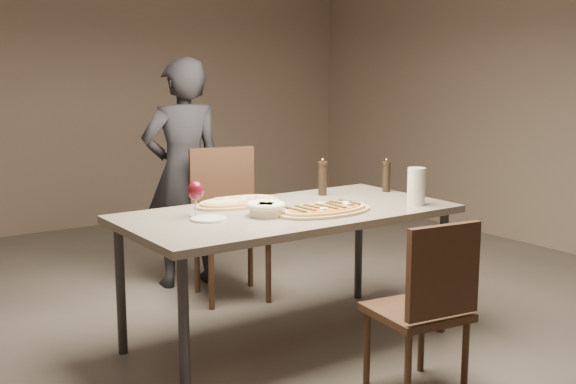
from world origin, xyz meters
TOP-DOWN VIEW (x-y plane):
  - room at (0.00, 0.00)m, footprint 7.00×7.00m
  - dining_table at (0.00, 0.00)m, footprint 1.80×0.90m
  - zucchini_pizza at (0.13, -0.17)m, footprint 0.56×0.31m
  - ham_pizza at (-0.15, 0.28)m, footprint 0.52×0.29m
  - bread_basket at (-0.18, -0.06)m, footprint 0.20×0.20m
  - oil_dish at (-0.14, -0.04)m, footprint 0.14×0.14m
  - pepper_mill_left at (0.83, 0.13)m, footprint 0.05×0.05m
  - pepper_mill_right at (0.43, 0.26)m, footprint 0.06×0.06m
  - carafe at (0.68, -0.28)m, footprint 0.10×0.10m
  - wine_glass at (-0.49, 0.14)m, footprint 0.08×0.08m
  - side_plate at (-0.47, 0.02)m, footprint 0.18×0.18m
  - chair_near at (0.14, -0.92)m, footprint 0.45×0.45m
  - chair_far at (0.16, 0.95)m, footprint 0.56×0.56m
  - diner at (0.03, 1.31)m, footprint 0.62×0.44m

SIDE VIEW (x-z plane):
  - chair_near at x=0.14m, z-range 0.05..0.89m
  - chair_far at x=0.16m, z-range 0.06..1.04m
  - dining_table at x=0.00m, z-range 0.32..1.07m
  - side_plate at x=-0.47m, z-range 0.75..0.76m
  - oil_dish at x=-0.14m, z-range 0.75..0.77m
  - ham_pizza at x=-0.15m, z-range 0.75..0.78m
  - zucchini_pizza at x=0.13m, z-range 0.74..0.79m
  - diner at x=0.03m, z-range 0.00..1.58m
  - bread_basket at x=-0.18m, z-range 0.76..0.83m
  - pepper_mill_left at x=0.83m, z-range 0.74..0.95m
  - carafe at x=0.68m, z-range 0.75..0.96m
  - pepper_mill_right at x=0.43m, z-range 0.74..0.97m
  - wine_glass at x=-0.49m, z-range 0.79..0.97m
  - room at x=0.00m, z-range -2.10..4.90m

